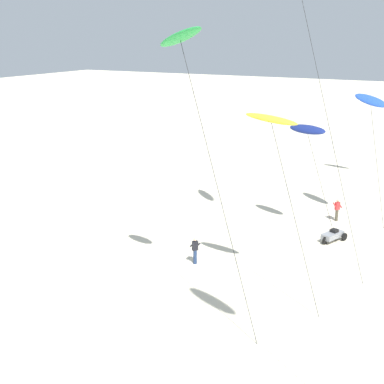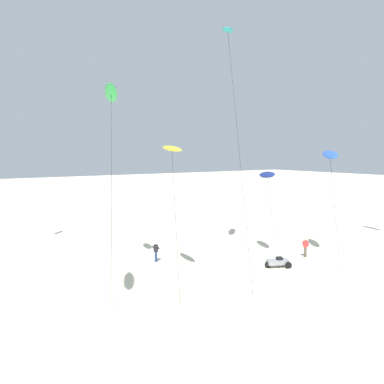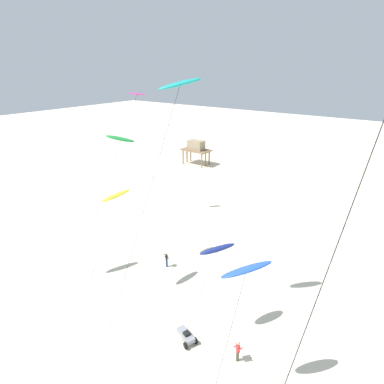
% 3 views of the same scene
% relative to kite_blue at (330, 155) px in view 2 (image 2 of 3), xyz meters
% --- Properties ---
extents(ground_plane, '(260.00, 260.00, 0.00)m').
position_rel_kite_blue_xyz_m(ground_plane, '(-7.07, -5.86, -8.87)').
color(ground_plane, beige).
extents(kite_blue, '(2.68, 3.43, 9.46)m').
position_rel_kite_blue_xyz_m(kite_blue, '(0.00, 0.00, 0.00)').
color(kite_blue, blue).
rests_on(kite_blue, ground).
extents(kite_navy, '(2.27, 4.35, 7.58)m').
position_rel_kite_blue_xyz_m(kite_navy, '(-3.89, 3.28, -1.69)').
color(kite_navy, navy).
rests_on(kite_navy, ground).
extents(kite_yellow, '(2.02, 4.90, 9.64)m').
position_rel_kite_blue_xyz_m(kite_yellow, '(-13.60, 2.49, 0.40)').
color(kite_yellow, yellow).
rests_on(kite_yellow, ground).
extents(kite_teal, '(4.00, 7.53, 18.96)m').
position_rel_kite_blue_xyz_m(kite_teal, '(-7.73, 3.92, 9.43)').
color(kite_teal, teal).
rests_on(kite_teal, ground).
extents(kite_green, '(3.12, 6.56, 13.83)m').
position_rel_kite_blue_xyz_m(kite_green, '(-16.47, 5.98, 4.25)').
color(kite_green, green).
rests_on(kite_green, ground).
extents(kite_flyer_nearest, '(0.73, 0.73, 1.67)m').
position_rel_kite_blue_xyz_m(kite_flyer_nearest, '(-0.87, 1.46, -7.97)').
color(kite_flyer_nearest, '#4C4738').
rests_on(kite_flyer_nearest, ground).
extents(kite_flyer_middle, '(0.73, 0.73, 1.67)m').
position_rel_kite_blue_xyz_m(kite_flyer_middle, '(-12.40, 7.32, -7.97)').
color(kite_flyer_middle, navy).
rests_on(kite_flyer_middle, ground).
extents(beach_buggy, '(2.12, 1.48, 0.82)m').
position_rel_kite_blue_xyz_m(beach_buggy, '(-4.94, 0.78, -8.44)').
color(beach_buggy, gray).
rests_on(beach_buggy, ground).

